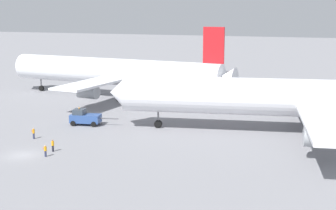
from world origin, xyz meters
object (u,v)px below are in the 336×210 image
object	(u,v)px
pushback_tug	(85,118)
airliner_at_gate_left	(115,72)
airliner_being_pushed	(301,98)
ground_crew_wing_walker_right	(53,145)
ground_crew_ramp_agent_by_cones	(45,151)
ground_crew_marshaller_foreground	(34,133)

from	to	relation	value
pushback_tug	airliner_at_gate_left	bearing A→B (deg)	104.90
airliner_being_pushed	ground_crew_wing_walker_right	bearing A→B (deg)	-144.73
ground_crew_ramp_agent_by_cones	ground_crew_wing_walker_right	bearing A→B (deg)	99.78
ground_crew_marshaller_foreground	ground_crew_wing_walker_right	world-z (taller)	ground_crew_marshaller_foreground
pushback_tug	ground_crew_marshaller_foreground	world-z (taller)	pushback_tug
airliner_being_pushed	pushback_tug	size ratio (longest dim) A/B	7.31
airliner_being_pushed	ground_crew_marshaller_foreground	world-z (taller)	airliner_being_pushed
airliner_being_pushed	ground_crew_ramp_agent_by_cones	distance (m)	39.38
airliner_at_gate_left	ground_crew_wing_walker_right	world-z (taller)	airliner_at_gate_left
ground_crew_marshaller_foreground	ground_crew_ramp_agent_by_cones	size ratio (longest dim) A/B	1.06
pushback_tug	ground_crew_wing_walker_right	xyz separation A→B (m)	(3.78, -15.57, -0.38)
ground_crew_ramp_agent_by_cones	ground_crew_marshaller_foreground	bearing A→B (deg)	133.74
airliner_being_pushed	ground_crew_wing_walker_right	world-z (taller)	airliner_being_pushed
ground_crew_wing_walker_right	ground_crew_ramp_agent_by_cones	size ratio (longest dim) A/B	1.06
airliner_at_gate_left	ground_crew_wing_walker_right	bearing A→B (deg)	-75.58
airliner_being_pushed	ground_crew_wing_walker_right	size ratio (longest dim) A/B	35.84
airliner_at_gate_left	ground_crew_marshaller_foreground	distance (m)	36.74
airliner_at_gate_left	airliner_being_pushed	xyz separation A→B (m)	(41.55, -19.11, -0.06)
airliner_at_gate_left	ground_crew_wing_walker_right	xyz separation A→B (m)	(10.55, -41.03, -4.83)
airliner_being_pushed	pushback_tug	xyz separation A→B (m)	(-34.77, -6.35, -4.38)
airliner_at_gate_left	airliner_being_pushed	world-z (taller)	airliner_being_pushed
ground_crew_wing_walker_right	ground_crew_ramp_agent_by_cones	distance (m)	2.45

